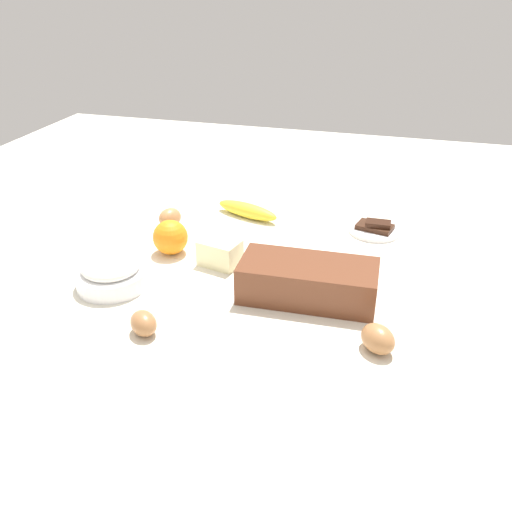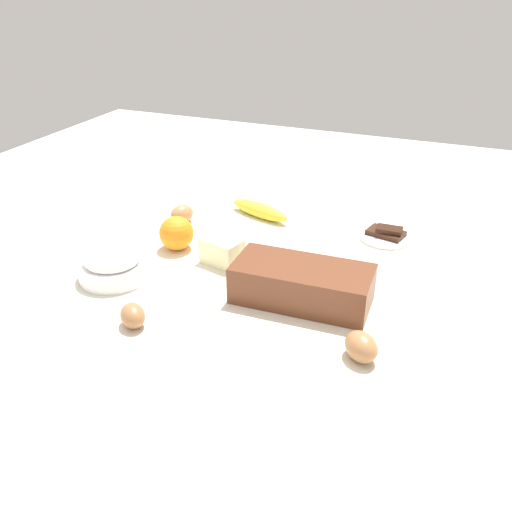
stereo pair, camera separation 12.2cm
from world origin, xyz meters
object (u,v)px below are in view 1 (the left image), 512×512
Objects in this scene: egg_near_butter at (378,339)px; chocolate_plate at (375,229)px; loaf_pan at (308,280)px; orange_fruit at (170,237)px; egg_loose at (170,218)px; egg_beside_bowl at (144,323)px; banana at (247,210)px; flour_bowl at (111,273)px; butter_block at (220,253)px.

egg_near_butter is 0.50m from chocolate_plate.
orange_fruit reaches higher than loaf_pan.
egg_loose is at bearing 145.76° from egg_near_butter.
egg_beside_bowl is (-0.27, -0.21, -0.02)m from loaf_pan.
banana is 2.95× the size of egg_loose.
loaf_pan is 4.41× the size of egg_loose.
chocolate_plate is at bearing 28.09° from orange_fruit.
chocolate_plate is (0.52, 0.42, -0.02)m from flour_bowl.
flour_bowl is 2.38× the size of egg_loose.
chocolate_plate is (0.35, -0.01, -0.01)m from banana.
flour_bowl is 0.19m from orange_fruit.
flour_bowl reaches higher than egg_near_butter.
flour_bowl is 1.70× the size of butter_block.
egg_near_butter is (0.38, -0.23, -0.00)m from butter_block.
egg_beside_bowl is at bearing -44.55° from flour_bowl.
flour_bowl reaches higher than chocolate_plate.
banana is 3.04× the size of egg_beside_bowl.
chocolate_plate is (0.11, 0.35, -0.03)m from loaf_pan.
orange_fruit is 0.33m from egg_beside_bowl.
butter_block reaches higher than egg_beside_bowl.
butter_block is (-0.22, 0.09, -0.01)m from loaf_pan.
orange_fruit reaches higher than egg_near_butter.
egg_loose is at bearing 114.39° from orange_fruit.
egg_near_butter is at bearing -44.37° from loaf_pan.
butter_block is 1.29× the size of egg_near_butter.
chocolate_plate is at bearing 39.07° from butter_block.
orange_fruit is 0.13m from butter_block.
egg_near_butter is (0.57, -0.07, -0.01)m from flour_bowl.
loaf_pan reaches higher than egg_near_butter.
butter_block reaches higher than egg_near_butter.
egg_beside_bowl is 0.48m from egg_loose.
loaf_pan is at bearing -30.68° from egg_loose.
egg_near_butter is at bearing -31.23° from butter_block.
egg_near_butter is 0.69m from egg_loose.
orange_fruit is 1.20× the size of egg_near_butter.
orange_fruit is at bearing 153.79° from egg_near_butter.
butter_block is at bearing 80.39° from egg_beside_bowl.
flour_bowl is at bearing -89.62° from egg_loose.
egg_near_butter is 1.12× the size of egg_beside_bowl.
loaf_pan is 0.43m from banana.
butter_block is at bearing -86.78° from banana.
banana is 0.64m from egg_near_butter.
loaf_pan is 0.34m from egg_beside_bowl.
butter_block is 0.43m from chocolate_plate.
orange_fruit is at bearing 70.93° from flour_bowl.
flour_bowl is (-0.41, -0.07, -0.01)m from loaf_pan.
banana is 0.27m from butter_block.
orange_fruit is 0.57m from egg_near_butter.
butter_block is 0.44m from egg_near_butter.
butter_block is 0.25m from egg_loose.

